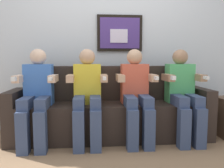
{
  "coord_description": "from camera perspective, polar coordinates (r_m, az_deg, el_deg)",
  "views": [
    {
      "loc": [
        -0.23,
        -2.49,
        0.98
      ],
      "look_at": [
        0.0,
        0.15,
        0.7
      ],
      "focal_mm": 36.58,
      "sensor_mm": 36.0,
      "label": 1
    }
  ],
  "objects": [
    {
      "name": "ground_plane",
      "position": [
        2.69,
        0.29,
        -15.37
      ],
      "size": [
        6.3,
        6.3,
        0.0
      ],
      "primitive_type": "plane",
      "color": "#8C6B4C"
    },
    {
      "name": "person_right_center",
      "position": [
        2.72,
        6.04,
        -1.9
      ],
      "size": [
        0.46,
        0.56,
        1.11
      ],
      "color": "#D8593F",
      "rests_on": "ground_plane"
    },
    {
      "name": "back_wall_assembly",
      "position": [
        3.28,
        -0.89,
        11.67
      ],
      "size": [
        4.85,
        0.1,
        2.6
      ],
      "color": "silver",
      "rests_on": "ground_plane"
    },
    {
      "name": "person_rightmost",
      "position": [
        2.89,
        17.31,
        -1.68
      ],
      "size": [
        0.46,
        0.56,
        1.11
      ],
      "color": "#4CB266",
      "rests_on": "ground_plane"
    },
    {
      "name": "person_left_center",
      "position": [
        2.67,
        -6.16,
        -2.05
      ],
      "size": [
        0.46,
        0.56,
        1.11
      ],
      "color": "yellow",
      "rests_on": "ground_plane"
    },
    {
      "name": "couch",
      "position": [
        2.9,
        -0.31,
        -7.26
      ],
      "size": [
        2.45,
        0.58,
        0.9
      ],
      "color": "#2D231E",
      "rests_on": "ground_plane"
    },
    {
      "name": "person_leftmost",
      "position": [
        2.75,
        -18.28,
        -2.1
      ],
      "size": [
        0.46,
        0.56,
        1.11
      ],
      "color": "#3F72CC",
      "rests_on": "ground_plane"
    }
  ]
}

